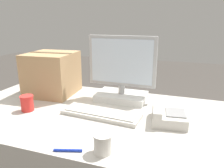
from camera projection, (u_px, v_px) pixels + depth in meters
office_desk at (104, 168)px, 1.39m from camera, size 1.80×0.90×0.76m
monitor at (122, 76)px, 1.46m from camera, size 0.45×0.22×0.43m
keyboard at (101, 113)px, 1.25m from camera, size 0.47×0.18×0.03m
desk_phone at (168, 116)px, 1.17m from camera, size 0.20×0.22×0.08m
paper_cup_left at (27, 103)px, 1.31m from camera, size 0.08×0.08×0.09m
paper_cup_right at (103, 144)px, 0.89m from camera, size 0.08×0.08×0.09m
cardboard_box at (52, 73)px, 1.59m from camera, size 0.34×0.35×0.31m
pen_marker at (67, 150)px, 0.91m from camera, size 0.12×0.05×0.01m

